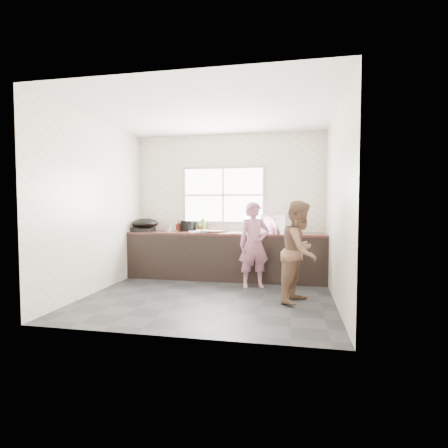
% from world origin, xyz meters
% --- Properties ---
extents(floor, '(3.60, 3.20, 0.01)m').
position_xyz_m(floor, '(0.00, 0.00, -0.01)').
color(floor, '#28282B').
rests_on(floor, ground).
extents(ceiling, '(3.60, 3.20, 0.01)m').
position_xyz_m(ceiling, '(0.00, 0.00, 2.71)').
color(ceiling, silver).
rests_on(ceiling, wall_back).
extents(wall_back, '(3.60, 0.01, 2.70)m').
position_xyz_m(wall_back, '(0.00, 1.60, 1.35)').
color(wall_back, beige).
rests_on(wall_back, ground).
extents(wall_left, '(0.01, 3.20, 2.70)m').
position_xyz_m(wall_left, '(-1.80, 0.00, 1.35)').
color(wall_left, beige).
rests_on(wall_left, ground).
extents(wall_right, '(0.01, 3.20, 2.70)m').
position_xyz_m(wall_right, '(1.80, 0.00, 1.35)').
color(wall_right, beige).
rests_on(wall_right, ground).
extents(wall_front, '(3.60, 0.01, 2.70)m').
position_xyz_m(wall_front, '(0.00, -1.60, 1.35)').
color(wall_front, beige).
rests_on(wall_front, ground).
extents(cabinet, '(3.60, 0.62, 0.82)m').
position_xyz_m(cabinet, '(0.00, 1.29, 0.41)').
color(cabinet, black).
rests_on(cabinet, floor).
extents(countertop, '(3.60, 0.64, 0.04)m').
position_xyz_m(countertop, '(0.00, 1.29, 0.84)').
color(countertop, '#381C17').
rests_on(countertop, cabinet).
extents(sink, '(0.55, 0.45, 0.02)m').
position_xyz_m(sink, '(0.35, 1.29, 0.86)').
color(sink, silver).
rests_on(sink, countertop).
extents(faucet, '(0.02, 0.02, 0.30)m').
position_xyz_m(faucet, '(0.35, 1.49, 1.01)').
color(faucet, silver).
rests_on(faucet, countertop).
extents(window_frame, '(1.60, 0.05, 1.10)m').
position_xyz_m(window_frame, '(-0.10, 1.59, 1.55)').
color(window_frame, '#9EA0A5').
rests_on(window_frame, wall_back).
extents(window_glazing, '(1.50, 0.01, 1.00)m').
position_xyz_m(window_glazing, '(-0.10, 1.57, 1.55)').
color(window_glazing, white).
rests_on(window_glazing, window_frame).
extents(woman, '(0.57, 0.48, 1.32)m').
position_xyz_m(woman, '(0.59, 0.74, 0.66)').
color(woman, '#A26179').
rests_on(woman, floor).
extents(person_side, '(0.75, 0.84, 1.42)m').
position_xyz_m(person_side, '(1.31, -0.00, 0.71)').
color(person_side, brown).
rests_on(person_side, floor).
extents(cutting_board, '(0.42, 0.42, 0.04)m').
position_xyz_m(cutting_board, '(-0.21, 1.22, 0.88)').
color(cutting_board, '#322513').
rests_on(cutting_board, countertop).
extents(cleaver, '(0.23, 0.12, 0.01)m').
position_xyz_m(cleaver, '(-0.41, 1.19, 0.90)').
color(cleaver, silver).
rests_on(cleaver, cutting_board).
extents(bowl_mince, '(0.24, 0.24, 0.05)m').
position_xyz_m(bowl_mince, '(-0.34, 1.08, 0.88)').
color(bowl_mince, silver).
rests_on(bowl_mince, countertop).
extents(bowl_crabs, '(0.24, 0.24, 0.07)m').
position_xyz_m(bowl_crabs, '(0.61, 1.35, 0.89)').
color(bowl_crabs, white).
rests_on(bowl_crabs, countertop).
extents(bowl_held, '(0.21, 0.21, 0.06)m').
position_xyz_m(bowl_held, '(0.72, 1.08, 0.89)').
color(bowl_held, silver).
rests_on(bowl_held, countertop).
extents(black_pot, '(0.32, 0.32, 0.20)m').
position_xyz_m(black_pot, '(-0.77, 1.46, 0.96)').
color(black_pot, black).
rests_on(black_pot, countertop).
extents(plate_food, '(0.28, 0.28, 0.02)m').
position_xyz_m(plate_food, '(-0.58, 1.28, 0.87)').
color(plate_food, silver).
rests_on(plate_food, countertop).
extents(bottle_green, '(0.15, 0.15, 0.31)m').
position_xyz_m(bottle_green, '(-0.48, 1.52, 1.01)').
color(bottle_green, '#43802A').
rests_on(bottle_green, countertop).
extents(bottle_brown_tall, '(0.11, 0.11, 0.19)m').
position_xyz_m(bottle_brown_tall, '(-0.96, 1.48, 0.95)').
color(bottle_brown_tall, '#501E14').
rests_on(bottle_brown_tall, countertop).
extents(bottle_brown_short, '(0.14, 0.14, 0.18)m').
position_xyz_m(bottle_brown_short, '(-0.52, 1.52, 0.95)').
color(bottle_brown_short, '#3F2C0F').
rests_on(bottle_brown_short, countertop).
extents(glass_jar, '(0.09, 0.09, 0.10)m').
position_xyz_m(glass_jar, '(-1.15, 1.50, 0.91)').
color(glass_jar, silver).
rests_on(glass_jar, countertop).
extents(burner, '(0.42, 0.42, 0.06)m').
position_xyz_m(burner, '(-1.65, 1.31, 0.89)').
color(burner, black).
rests_on(burner, countertop).
extents(wok, '(0.64, 0.64, 0.19)m').
position_xyz_m(wok, '(-1.56, 1.27, 1.01)').
color(wok, black).
rests_on(wok, burner).
extents(dish_rack, '(0.51, 0.42, 0.33)m').
position_xyz_m(dish_rack, '(0.91, 1.22, 1.03)').
color(dish_rack, white).
rests_on(dish_rack, countertop).
extents(pot_lid_left, '(0.30, 0.30, 0.01)m').
position_xyz_m(pot_lid_left, '(-1.11, 1.40, 0.87)').
color(pot_lid_left, silver).
rests_on(pot_lid_left, countertop).
extents(pot_lid_right, '(0.25, 0.25, 0.01)m').
position_xyz_m(pot_lid_right, '(-1.03, 1.52, 0.87)').
color(pot_lid_right, '#B0B3B7').
rests_on(pot_lid_right, countertop).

